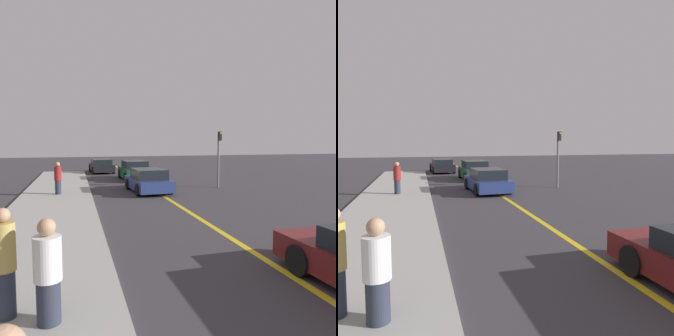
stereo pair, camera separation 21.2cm
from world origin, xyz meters
TOP-DOWN VIEW (x-y plane):
  - road_center_line at (0.00, 18.00)m, footprint 0.20×60.00m
  - sidewalk_left at (-5.33, 15.83)m, footprint 3.52×31.67m
  - car_ahead_center at (-0.45, 18.43)m, footprint 2.15×4.15m
  - car_far_distant at (-0.20, 24.34)m, footprint 2.00×4.14m
  - car_parked_left_lot at (-2.10, 30.33)m, footprint 2.12×4.01m
  - pedestrian_mid_group at (-4.78, 5.75)m, footprint 0.42×0.42m
  - pedestrian_by_sign at (-5.23, 18.33)m, footprint 0.36×0.36m
  - traffic_light at (4.04, 18.92)m, footprint 0.18×0.40m

SIDE VIEW (x-z plane):
  - road_center_line at x=0.00m, z-range 0.00..0.01m
  - sidewalk_left at x=-5.33m, z-range 0.00..0.10m
  - car_parked_left_lot at x=-2.10m, z-range -0.01..1.21m
  - car_ahead_center at x=-0.45m, z-range -0.03..1.28m
  - car_far_distant at x=-0.20m, z-range -0.03..1.38m
  - pedestrian_mid_group at x=-4.78m, z-range 0.09..1.70m
  - pedestrian_by_sign at x=-5.23m, z-range 0.10..1.76m
  - traffic_light at x=4.04m, z-range 0.43..3.83m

